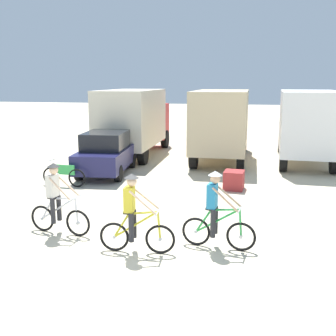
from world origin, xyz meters
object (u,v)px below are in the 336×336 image
supply_crate (234,180)px  box_truck_cream_rv (135,119)px  cyclist_cowboy_hat (134,216)px  box_truck_avon_van (307,123)px  cyclist_orange_shirt (57,201)px  sedan_parked (107,153)px  bicycle_spare (64,176)px  cyclist_near_camera (216,213)px  box_truck_tan_camper (222,121)px

supply_crate → box_truck_cream_rv: bearing=132.1°
box_truck_cream_rv → cyclist_cowboy_hat: size_ratio=3.72×
box_truck_avon_van → cyclist_orange_shirt: bearing=-122.8°
supply_crate → cyclist_cowboy_hat: bearing=-107.3°
sedan_parked → bicycle_spare: size_ratio=2.51×
cyclist_cowboy_hat → cyclist_near_camera: size_ratio=1.00×
box_truck_cream_rv → sedan_parked: bearing=-88.6°
box_truck_cream_rv → cyclist_near_camera: bearing=-65.2°
box_truck_cream_rv → cyclist_cowboy_hat: box_truck_cream_rv is taller
supply_crate → bicycle_spare: bearing=-172.3°
cyclist_near_camera → supply_crate: cyclist_near_camera is taller
box_truck_avon_van → supply_crate: size_ratio=9.20×
box_truck_cream_rv → cyclist_near_camera: (5.26, -11.39, -1.03)m
cyclist_orange_shirt → cyclist_cowboy_hat: 2.35m
cyclist_orange_shirt → cyclist_cowboy_hat: bearing=-18.5°
box_truck_cream_rv → box_truck_tan_camper: size_ratio=1.00×
supply_crate → sedan_parked: bearing=164.5°
box_truck_cream_rv → supply_crate: size_ratio=9.13×
box_truck_avon_van → cyclist_near_camera: size_ratio=3.75×
box_truck_cream_rv → cyclist_orange_shirt: bearing=-83.6°
cyclist_cowboy_hat → supply_crate: bearing=72.7°
box_truck_tan_camper → bicycle_spare: size_ratio=3.91×
cyclist_orange_shirt → cyclist_near_camera: (3.99, -0.12, 0.00)m
box_truck_cream_rv → cyclist_near_camera: size_ratio=3.72×
box_truck_tan_camper → bicycle_spare: 8.34m
bicycle_spare → cyclist_near_camera: bearing=-37.5°
box_truck_cream_rv → box_truck_avon_van: bearing=-1.7°
box_truck_cream_rv → box_truck_avon_van: (8.39, -0.24, 0.00)m
box_truck_cream_rv → cyclist_cowboy_hat: (3.50, -12.03, -1.03)m
box_truck_avon_van → bicycle_spare: (-9.12, -6.55, -1.48)m
box_truck_tan_camper → cyclist_orange_shirt: size_ratio=3.72×
cyclist_near_camera → box_truck_cream_rv: bearing=114.8°
box_truck_cream_rv → bicycle_spare: (-0.72, -6.80, -1.48)m
cyclist_orange_shirt → bicycle_spare: bearing=114.0°
cyclist_cowboy_hat → cyclist_orange_shirt: bearing=161.5°
sedan_parked → cyclist_near_camera: bearing=-53.2°
box_truck_avon_van → supply_crate: (-3.00, -5.73, -1.54)m
bicycle_spare → supply_crate: (6.11, 0.82, -0.06)m
box_truck_avon_van → supply_crate: box_truck_avon_van is taller
box_truck_tan_camper → supply_crate: size_ratio=9.11×
box_truck_tan_camper → cyclist_orange_shirt: (-3.20, -10.84, -1.03)m
sedan_parked → box_truck_tan_camper: bearing=43.1°
box_truck_tan_camper → box_truck_cream_rv: bearing=174.5°
box_truck_tan_camper → sedan_parked: bearing=-136.9°
sedan_parked → cyclist_near_camera: 8.59m
box_truck_avon_van → bicycle_spare: bearing=-144.3°
sedan_parked → supply_crate: 5.50m
box_truck_tan_camper → bicycle_spare: bearing=-129.2°
box_truck_tan_camper → cyclist_orange_shirt: bearing=-106.4°
bicycle_spare → box_truck_avon_van: bearing=35.7°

